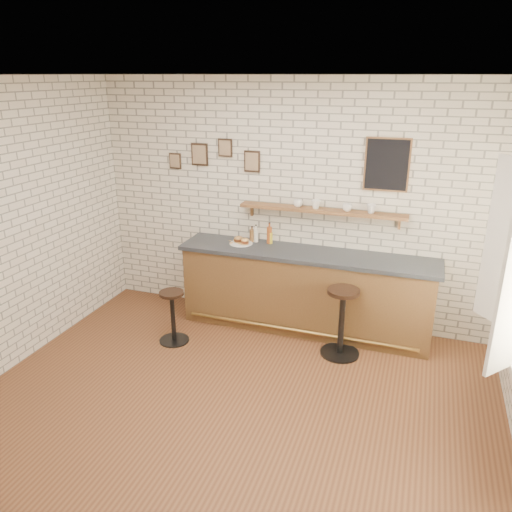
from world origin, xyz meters
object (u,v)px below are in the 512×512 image
object	(u,v)px
bar_counter	(305,291)
bitters_bottle_white	(256,235)
sandwich_plate	(241,243)
condiment_bottle_yellow	(270,237)
bitters_bottle_amber	(269,235)
bar_stool_right	(342,320)
shelf_cup_a	(298,203)
shelf_cup_b	(316,204)
bitters_bottle_brown	(252,235)
shelf_cup_c	(347,207)
shelf_cup_d	(371,209)
bar_stool_left	(173,315)
ciabatta_sandwich	(242,240)

from	to	relation	value
bar_counter	bitters_bottle_white	bearing A→B (deg)	166.14
sandwich_plate	condiment_bottle_yellow	xyz separation A→B (m)	(0.34, 0.14, 0.07)
bitters_bottle_amber	bar_stool_right	world-z (taller)	bitters_bottle_amber
bar_stool_right	shelf_cup_a	world-z (taller)	shelf_cup_a
shelf_cup_b	bitters_bottle_brown	bearing A→B (deg)	140.79
sandwich_plate	bitters_bottle_amber	distance (m)	0.37
bitters_bottle_white	shelf_cup_b	world-z (taller)	shelf_cup_b
bitters_bottle_amber	shelf_cup_a	bearing A→B (deg)	4.76
bitters_bottle_amber	bar_stool_right	xyz separation A→B (m)	(1.06, -0.64, -0.69)
bar_stool_right	shelf_cup_c	distance (m)	1.31
shelf_cup_b	condiment_bottle_yellow	bearing A→B (deg)	141.70
shelf_cup_a	shelf_cup_d	xyz separation A→B (m)	(0.87, 0.00, 0.01)
bitters_bottle_white	shelf_cup_d	size ratio (longest dim) A/B	2.04
bar_stool_left	bitters_bottle_amber	bearing A→B (deg)	49.02
bar_counter	sandwich_plate	bearing A→B (deg)	177.62
bitters_bottle_amber	shelf_cup_b	distance (m)	0.71
bitters_bottle_brown	bar_stool_right	size ratio (longest dim) A/B	0.25
ciabatta_sandwich	bar_stool_left	bearing A→B (deg)	-122.57
bitters_bottle_brown	condiment_bottle_yellow	distance (m)	0.24
bar_counter	bitters_bottle_white	size ratio (longest dim) A/B	13.87
sandwich_plate	bar_stool_right	bearing A→B (deg)	-20.10
ciabatta_sandwich	bitters_bottle_white	bearing A→B (deg)	44.25
sandwich_plate	ciabatta_sandwich	distance (m)	0.04
bitters_bottle_amber	bar_stool_left	bearing A→B (deg)	-130.98
bitters_bottle_white	shelf_cup_c	xyz separation A→B (m)	(1.11, 0.03, 0.44)
shelf_cup_b	sandwich_plate	bearing A→B (deg)	149.24
bitters_bottle_amber	bar_stool_right	size ratio (longest dim) A/B	0.34
bar_counter	condiment_bottle_yellow	size ratio (longest dim) A/B	16.75
ciabatta_sandwich	shelf_cup_d	xyz separation A→B (m)	(1.53, 0.17, 0.49)
sandwich_plate	shelf_cup_d	distance (m)	1.64
bitters_bottle_white	shelf_cup_d	distance (m)	1.46
bitters_bottle_white	condiment_bottle_yellow	world-z (taller)	bitters_bottle_white
shelf_cup_b	shelf_cup_d	world-z (taller)	shelf_cup_d
shelf_cup_b	shelf_cup_c	size ratio (longest dim) A/B	0.97
sandwich_plate	condiment_bottle_yellow	bearing A→B (deg)	21.99
bitters_bottle_brown	shelf_cup_b	world-z (taller)	shelf_cup_b
bar_stool_right	shelf_cup_d	world-z (taller)	shelf_cup_d
sandwich_plate	bar_stool_left	bearing A→B (deg)	-122.10
ciabatta_sandwich	condiment_bottle_yellow	world-z (taller)	condiment_bottle_yellow
bitters_bottle_brown	shelf_cup_b	distance (m)	0.92
bitters_bottle_brown	bar_stool_left	xyz separation A→B (m)	(-0.64, -1.00, -0.75)
shelf_cup_b	shelf_cup_d	bearing A→B (deg)	-41.30
bitters_bottle_white	bar_stool_left	bearing A→B (deg)	-124.68
shelf_cup_a	bar_stool_left	bearing A→B (deg)	-167.52
sandwich_plate	shelf_cup_c	bearing A→B (deg)	7.47
condiment_bottle_yellow	shelf_cup_a	xyz separation A→B (m)	(0.34, 0.03, 0.46)
bitters_bottle_brown	shelf_cup_c	distance (m)	1.25
shelf_cup_a	shelf_cup_c	bearing A→B (deg)	-27.74
bar_counter	bitters_bottle_brown	world-z (taller)	bitters_bottle_brown
ciabatta_sandwich	bitters_bottle_white	xyz separation A→B (m)	(0.14, 0.14, 0.04)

